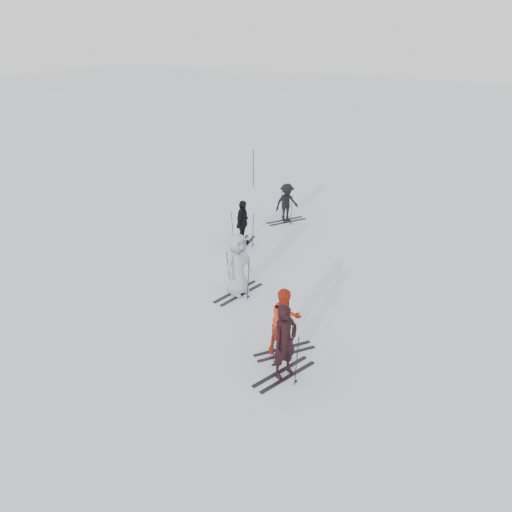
# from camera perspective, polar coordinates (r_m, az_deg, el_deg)

# --- Properties ---
(ground) EXTENTS (120.00, 120.00, 0.00)m
(ground) POSITION_cam_1_polar(r_m,az_deg,el_deg) (14.33, -1.95, -5.12)
(ground) COLOR silver
(ground) RESTS_ON ground
(skier_near_dark) EXTENTS (0.62, 0.76, 1.78)m
(skier_near_dark) POSITION_cam_1_polar(r_m,az_deg,el_deg) (11.11, 3.33, -9.81)
(skier_near_dark) COLOR black
(skier_near_dark) RESTS_ON ground
(skier_red) EXTENTS (1.00, 1.03, 1.68)m
(skier_red) POSITION_cam_1_polar(r_m,az_deg,el_deg) (11.85, 3.36, -7.59)
(skier_red) COLOR #B52B14
(skier_red) RESTS_ON ground
(skier_grey) EXTENTS (0.77, 1.01, 1.85)m
(skier_grey) POSITION_cam_1_polar(r_m,az_deg,el_deg) (14.26, -2.07, -1.06)
(skier_grey) COLOR #9CA1A5
(skier_grey) RESTS_ON ground
(skier_uphill_left) EXTENTS (0.55, 1.00, 1.62)m
(skier_uphill_left) POSITION_cam_1_polar(r_m,az_deg,el_deg) (17.48, -1.55, 3.73)
(skier_uphill_left) COLOR black
(skier_uphill_left) RESTS_ON ground
(skier_uphill_far) EXTENTS (1.01, 1.13, 1.52)m
(skier_uphill_far) POSITION_cam_1_polar(r_m,az_deg,el_deg) (19.66, 3.53, 6.05)
(skier_uphill_far) COLOR black
(skier_uphill_far) RESTS_ON ground
(skis_near_dark) EXTENTS (1.90, 1.43, 1.23)m
(skis_near_dark) POSITION_cam_1_polar(r_m,az_deg,el_deg) (11.27, 3.30, -10.94)
(skis_near_dark) COLOR black
(skis_near_dark) RESTS_ON ground
(skis_red) EXTENTS (1.74, 1.61, 1.14)m
(skis_red) POSITION_cam_1_polar(r_m,az_deg,el_deg) (12.00, 3.32, -8.67)
(skis_red) COLOR black
(skis_red) RESTS_ON ground
(skis_grey) EXTENTS (1.94, 1.31, 1.30)m
(skis_grey) POSITION_cam_1_polar(r_m,az_deg,el_deg) (14.39, -2.06, -2.04)
(skis_grey) COLOR black
(skis_grey) RESTS_ON ground
(skis_uphill_left) EXTENTS (1.84, 1.18, 1.25)m
(skis_uphill_left) POSITION_cam_1_polar(r_m,az_deg,el_deg) (17.55, -1.54, 3.17)
(skis_uphill_left) COLOR black
(skis_uphill_left) RESTS_ON ground
(skis_uphill_far) EXTENTS (1.88, 1.66, 1.22)m
(skis_uphill_far) POSITION_cam_1_polar(r_m,az_deg,el_deg) (19.71, 3.52, 5.64)
(skis_uphill_far) COLOR black
(skis_uphill_far) RESTS_ON ground
(piste_marker) EXTENTS (0.05, 0.05, 1.74)m
(piste_marker) POSITION_cam_1_polar(r_m,az_deg,el_deg) (24.05, -0.32, 10.03)
(piste_marker) COLOR black
(piste_marker) RESTS_ON ground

